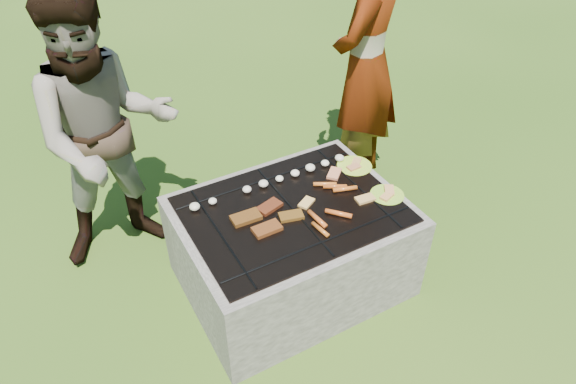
% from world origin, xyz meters
% --- Properties ---
extents(lawn, '(60.00, 60.00, 0.00)m').
position_xyz_m(lawn, '(0.00, 0.00, 0.00)').
color(lawn, '#254A12').
rests_on(lawn, ground).
extents(fire_pit, '(1.30, 1.00, 0.62)m').
position_xyz_m(fire_pit, '(0.00, 0.00, 0.28)').
color(fire_pit, gray).
rests_on(fire_pit, ground).
extents(mushrooms, '(1.06, 0.06, 0.04)m').
position_xyz_m(mushrooms, '(0.05, 0.27, 0.63)').
color(mushrooms, beige).
rests_on(mushrooms, fire_pit).
extents(pork_slabs, '(0.39, 0.27, 0.02)m').
position_xyz_m(pork_slabs, '(-0.18, -0.01, 0.62)').
color(pork_slabs, brown).
rests_on(pork_slabs, fire_pit).
extents(sausages, '(0.42, 0.44, 0.03)m').
position_xyz_m(sausages, '(0.21, -0.08, 0.63)').
color(sausages, orange).
rests_on(sausages, fire_pit).
extents(bread_on_grate, '(0.44, 0.41, 0.02)m').
position_xyz_m(bread_on_grate, '(0.33, 0.02, 0.62)').
color(bread_on_grate, '#E8D376').
rests_on(bread_on_grate, fire_pit).
extents(plate_far, '(0.28, 0.28, 0.03)m').
position_xyz_m(plate_far, '(0.56, 0.17, 0.61)').
color(plate_far, yellow).
rests_on(plate_far, fire_pit).
extents(plate_near, '(0.21, 0.21, 0.03)m').
position_xyz_m(plate_near, '(0.56, -0.17, 0.61)').
color(plate_near, '#BBE236').
rests_on(plate_near, fire_pit).
extents(cook, '(0.86, 0.79, 1.98)m').
position_xyz_m(cook, '(1.01, 0.72, 0.99)').
color(cook, '#A49489').
rests_on(cook, ground).
extents(bystander, '(0.91, 0.73, 1.79)m').
position_xyz_m(bystander, '(-0.79, 0.84, 0.90)').
color(bystander, gray).
rests_on(bystander, ground).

